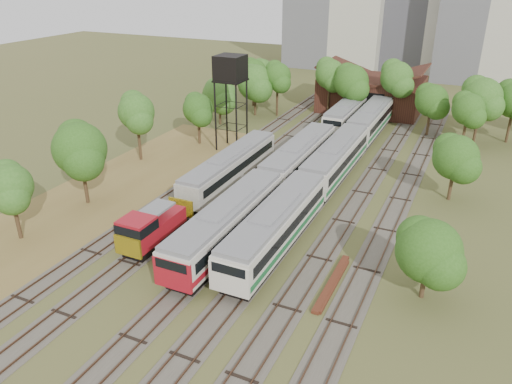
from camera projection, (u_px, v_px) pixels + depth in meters
The scene contains 15 objects.
ground at pixel (192, 312), 35.36m from camera, with size 240.00×240.00×0.00m, color #475123.
dry_grass_patch at pixel (78, 215), 48.85m from camera, with size 14.00×60.00×0.04m, color brown.
tracks at pixel (304, 182), 56.17m from camera, with size 24.60×80.00×0.19m.
railcar_red_set at pixel (268, 187), 50.03m from camera, with size 3.18×34.57×3.94m.
railcar_green_set at pixel (336, 160), 56.66m from camera, with size 3.22×52.07×3.99m.
railcar_rear at pixel (348, 114), 74.28m from camera, with size 3.08×16.08×3.81m.
shunter_locomotive at pixel (150, 229), 42.99m from camera, with size 2.62×8.10×3.43m.
old_grey_coach at pixel (230, 167), 55.08m from camera, with size 2.89×18.00×3.57m.
water_tower at pixel (230, 71), 62.22m from camera, with size 3.52×3.52×12.15m.
rail_pile_near at pixel (332, 283), 38.35m from camera, with size 0.54×8.09×0.27m, color #5D2B1A.
rail_pile_far at pixel (333, 285), 38.09m from camera, with size 0.46×7.35×0.24m, color #5D2B1A.
maintenance_shed at pixel (371, 93), 82.24m from camera, with size 16.45×11.55×7.58m.
tree_band_left at pixel (164, 114), 62.70m from camera, with size 7.81×71.98×8.54m.
tree_band_far at pixel (397, 87), 72.17m from camera, with size 49.21×10.74×9.36m.
tree_band_right at pixel (452, 167), 48.03m from camera, with size 4.70×39.97×7.47m.
Camera 1 is at (16.21, -23.94, 22.54)m, focal length 35.00 mm.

